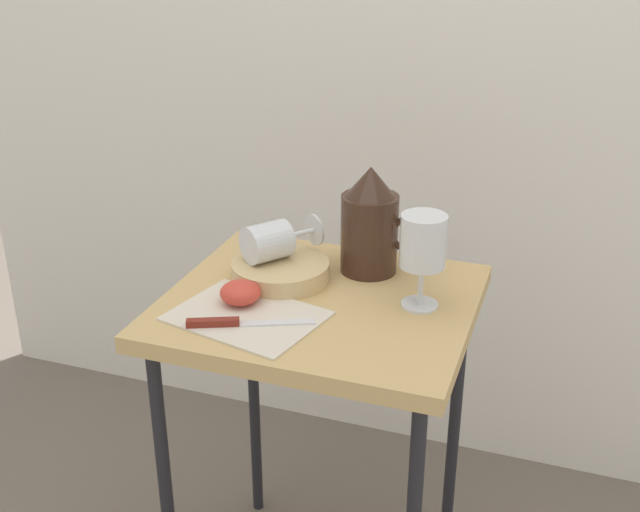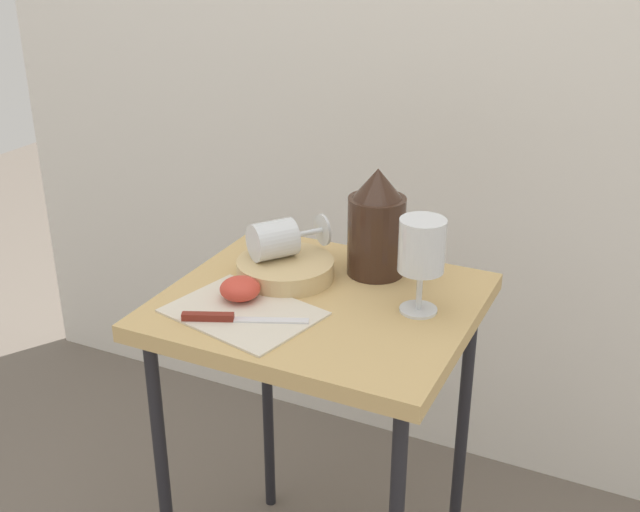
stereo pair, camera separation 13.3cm
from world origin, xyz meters
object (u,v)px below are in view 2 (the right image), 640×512
Objects in this scene: apple_half_left at (240,289)px; knife at (226,318)px; basket_tray at (285,269)px; pitcher at (377,232)px; table at (320,335)px; wine_glass_upright at (422,250)px; wine_glass_tipped_near at (276,239)px.

knife is (0.02, -0.08, -0.01)m from apple_half_left.
pitcher reaches higher than basket_tray.
basket_tray reaches higher than table.
pitcher is at bearing 50.75° from apple_half_left.
apple_half_left is 0.08m from knife.
wine_glass_upright reaches higher than table.
wine_glass_upright is at bearing -4.01° from basket_tray.
basket_tray is at bearing 76.62° from apple_half_left.
wine_glass_tipped_near is (-0.16, -0.08, -0.01)m from pitcher.
table is 4.18× the size of wine_glass_upright.
apple_half_left is at bearing -161.58° from wine_glass_upright.
basket_tray is at bearing 87.46° from knife.
wine_glass_tipped_near is (-0.28, 0.03, -0.04)m from wine_glass_upright.
basket_tray is 0.06m from wine_glass_tipped_near.
knife is at bearing -117.89° from pitcher.
apple_half_left reaches higher than basket_tray.
knife is at bearing -147.40° from wine_glass_upright.
wine_glass_upright reaches higher than knife.
apple_half_left is (-0.03, -0.11, 0.01)m from basket_tray.
table is 0.19m from knife.
table is 0.25m from wine_glass_upright.
wine_glass_tipped_near is at bearing 174.94° from wine_glass_upright.
pitcher is at bearing 27.44° from wine_glass_tipped_near.
knife reaches higher than table.
pitcher is at bearing 62.11° from knife.
table is 3.88× the size of basket_tray.
wine_glass_upright reaches higher than apple_half_left.
table is 0.21m from pitcher.
wine_glass_tipped_near reaches higher than basket_tray.
pitcher reaches higher than table.
apple_half_left is at bearing -103.38° from basket_tray.
pitcher is at bearing 70.54° from table.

